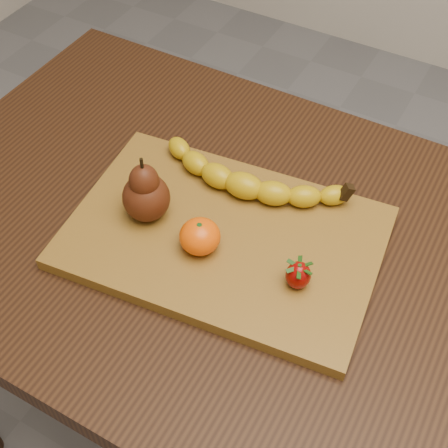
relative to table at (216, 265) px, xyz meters
The scene contains 7 objects.
ground 0.66m from the table, ahead, with size 3.50×3.50×0.00m, color slate.
table is the anchor object (origin of this frame).
cutting_board 0.11m from the table, 37.83° to the right, with size 0.45×0.30×0.02m, color brown.
banana 0.15m from the table, 75.10° to the left, with size 0.26×0.07×0.04m, color #C19D09, non-canonical shape.
pear 0.20m from the table, 154.24° to the right, with size 0.07×0.07×0.11m, color #471C0B, non-canonical shape.
mandarin 0.16m from the table, 79.70° to the right, with size 0.06×0.06×0.05m, color #F85302.
strawberry 0.22m from the table, 18.18° to the right, with size 0.03×0.03×0.04m, color #830503, non-canonical shape.
Camera 1 is at (0.32, -0.53, 1.47)m, focal length 50.00 mm.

